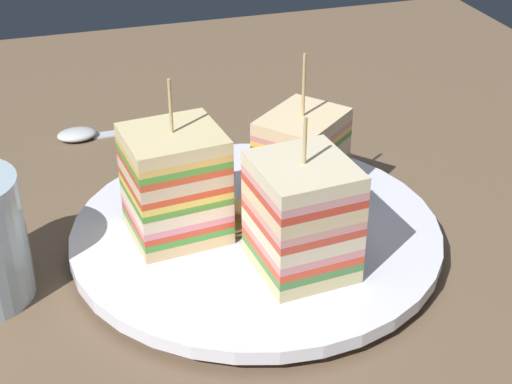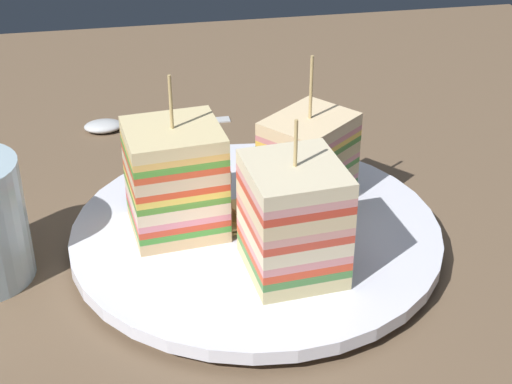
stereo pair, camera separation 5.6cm
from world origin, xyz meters
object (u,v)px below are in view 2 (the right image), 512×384
Objects in this scene: plate at (256,235)px; sandwich_wedge_1 at (308,160)px; sandwich_wedge_0 at (293,219)px; sandwich_wedge_2 at (176,180)px; spoon at (122,125)px; chip_pile at (241,213)px.

plate is 7.04cm from sandwich_wedge_1.
sandwich_wedge_0 is at bearing 30.59° from sandwich_wedge_1.
sandwich_wedge_2 is 22.17cm from spoon.
chip_pile is at bearing 58.51° from plate.
plate is at bearing -121.49° from chip_pile.
sandwich_wedge_0 is at bearing -157.94° from chip_pile.
sandwich_wedge_0 reaches higher than spoon.
sandwich_wedge_0 is at bearing 109.80° from spoon.
sandwich_wedge_1 is 0.83× the size of spoon.
sandwich_wedge_1 is (3.30, -4.63, 4.15)cm from plate.
sandwich_wedge_0 is at bearing -165.06° from plate.
chip_pile is at bearing 16.79° from sandwich_wedge_0.
sandwich_wedge_1 is 10.51cm from sandwich_wedge_2.
sandwich_wedge_0 is 9.62cm from sandwich_wedge_2.
sandwich_wedge_2 is (-2.28, 10.24, 0.60)cm from sandwich_wedge_1.
sandwich_wedge_0 reaches higher than plate.
sandwich_wedge_1 reaches higher than chip_pile.
sandwich_wedge_1 is 23.90cm from spoon.
plate is 2.06cm from chip_pile.
plate is at bearing 9.67° from sandwich_wedge_0.
chip_pile is (0.62, 1.01, 1.68)cm from plate.
spoon is at bearing 93.31° from sandwich_wedge_2.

